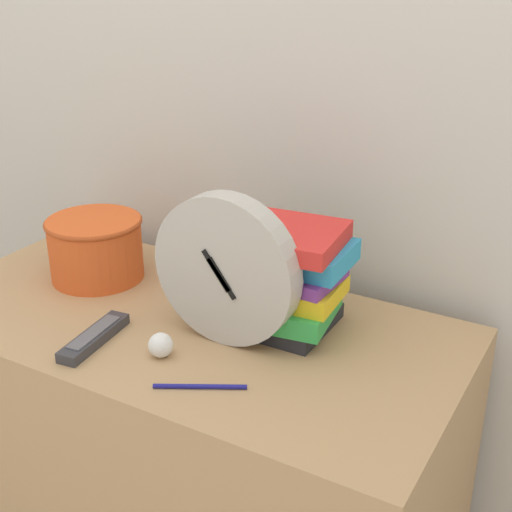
# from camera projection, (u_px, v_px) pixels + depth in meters

# --- Properties ---
(wall_back) EXTENTS (6.00, 0.04, 2.40)m
(wall_back) POSITION_uv_depth(u_px,v_px,m) (269.00, 75.00, 1.49)
(wall_back) COLOR beige
(wall_back) RESTS_ON ground_plane
(desk) EXTENTS (1.09, 0.55, 0.78)m
(desk) POSITION_uv_depth(u_px,v_px,m) (190.00, 477.00, 1.55)
(desk) COLOR tan
(desk) RESTS_ON ground_plane
(desk_clock) EXTENTS (0.28, 0.05, 0.28)m
(desk_clock) POSITION_uv_depth(u_px,v_px,m) (226.00, 270.00, 1.27)
(desk_clock) COLOR #B7B2A8
(desk_clock) RESTS_ON desk
(book_stack) EXTENTS (0.24, 0.20, 0.20)m
(book_stack) POSITION_uv_depth(u_px,v_px,m) (285.00, 275.00, 1.33)
(book_stack) COLOR #232328
(book_stack) RESTS_ON desk
(basket) EXTENTS (0.21, 0.21, 0.14)m
(basket) POSITION_uv_depth(u_px,v_px,m) (96.00, 246.00, 1.54)
(basket) COLOR #E05623
(basket) RESTS_ON desk
(tv_remote) EXTENTS (0.06, 0.18, 0.02)m
(tv_remote) POSITION_uv_depth(u_px,v_px,m) (94.00, 337.00, 1.31)
(tv_remote) COLOR #333338
(tv_remote) RESTS_ON desk
(crumpled_paper_ball) EXTENTS (0.04, 0.04, 0.04)m
(crumpled_paper_ball) POSITION_uv_depth(u_px,v_px,m) (161.00, 345.00, 1.26)
(crumpled_paper_ball) COLOR white
(crumpled_paper_ball) RESTS_ON desk
(pen) EXTENTS (0.14, 0.08, 0.01)m
(pen) POSITION_uv_depth(u_px,v_px,m) (200.00, 386.00, 1.18)
(pen) COLOR navy
(pen) RESTS_ON desk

